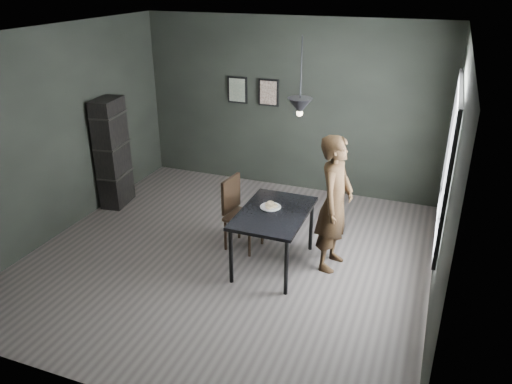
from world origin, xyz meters
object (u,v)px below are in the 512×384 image
(wood_chair, at_px, (238,208))
(white_plate, at_px, (271,207))
(woman, at_px, (335,204))
(cafe_table, at_px, (274,217))
(pendant_lamp, at_px, (300,106))
(shelf_unit, at_px, (113,153))

(wood_chair, bearing_deg, white_plate, -14.74)
(white_plate, relative_size, woman, 0.13)
(cafe_table, xyz_separation_m, white_plate, (-0.07, 0.08, 0.08))
(white_plate, bearing_deg, pendant_lamp, 2.93)
(woman, distance_m, pendant_lamp, 1.28)
(pendant_lamp, bearing_deg, cafe_table, -158.20)
(woman, bearing_deg, pendant_lamp, 117.53)
(woman, distance_m, shelf_unit, 3.65)
(woman, xyz_separation_m, shelf_unit, (-3.60, 0.59, -0.01))
(cafe_table, distance_m, woman, 0.75)
(cafe_table, xyz_separation_m, wood_chair, (-0.60, 0.30, -0.12))
(white_plate, relative_size, shelf_unit, 0.14)
(shelf_unit, xyz_separation_m, pendant_lamp, (3.17, -0.75, 1.20))
(pendant_lamp, bearing_deg, wood_chair, 166.99)
(cafe_table, relative_size, woman, 0.70)
(white_plate, bearing_deg, woman, 13.39)
(cafe_table, relative_size, shelf_unit, 0.71)
(cafe_table, height_order, wood_chair, wood_chair)
(woman, bearing_deg, wood_chair, 95.42)
(white_plate, xyz_separation_m, wood_chair, (-0.53, 0.21, -0.20))
(cafe_table, relative_size, wood_chair, 1.23)
(woman, relative_size, wood_chair, 1.76)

